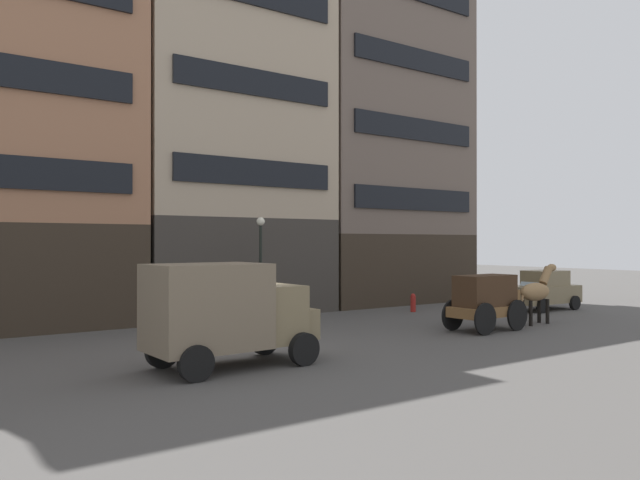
{
  "coord_description": "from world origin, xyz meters",
  "views": [
    {
      "loc": [
        -7.83,
        -15.24,
        3.14
      ],
      "look_at": [
        4.25,
        2.07,
        3.23
      ],
      "focal_mm": 33.89,
      "sensor_mm": 36.0,
      "label": 1
    }
  ],
  "objects_px": {
    "cargo_wagon": "(486,298)",
    "fire_hydrant_curbside": "(413,302)",
    "streetlamp_curbside": "(261,255)",
    "pedestrian_officer": "(247,301)",
    "sedan_parked_curb": "(544,290)",
    "draft_horse": "(537,291)",
    "delivery_truck_near": "(228,311)"
  },
  "relations": [
    {
      "from": "cargo_wagon",
      "to": "streetlamp_curbside",
      "type": "height_order",
      "value": "streetlamp_curbside"
    },
    {
      "from": "draft_horse",
      "to": "fire_hydrant_curbside",
      "type": "distance_m",
      "value": 5.88
    },
    {
      "from": "cargo_wagon",
      "to": "fire_hydrant_curbside",
      "type": "xyz_separation_m",
      "value": [
        1.91,
        5.73,
        -0.72
      ]
    },
    {
      "from": "cargo_wagon",
      "to": "draft_horse",
      "type": "relative_size",
      "value": 1.26
    },
    {
      "from": "draft_horse",
      "to": "cargo_wagon",
      "type": "bearing_deg",
      "value": -179.97
    },
    {
      "from": "pedestrian_officer",
      "to": "streetlamp_curbside",
      "type": "distance_m",
      "value": 2.01
    },
    {
      "from": "sedan_parked_curb",
      "to": "streetlamp_curbside",
      "type": "height_order",
      "value": "streetlamp_curbside"
    },
    {
      "from": "delivery_truck_near",
      "to": "pedestrian_officer",
      "type": "relative_size",
      "value": 2.46
    },
    {
      "from": "cargo_wagon",
      "to": "sedan_parked_curb",
      "type": "relative_size",
      "value": 0.79
    },
    {
      "from": "pedestrian_officer",
      "to": "fire_hydrant_curbside",
      "type": "height_order",
      "value": "pedestrian_officer"
    },
    {
      "from": "sedan_parked_curb",
      "to": "pedestrian_officer",
      "type": "distance_m",
      "value": 14.43
    },
    {
      "from": "cargo_wagon",
      "to": "fire_hydrant_curbside",
      "type": "height_order",
      "value": "cargo_wagon"
    },
    {
      "from": "cargo_wagon",
      "to": "fire_hydrant_curbside",
      "type": "distance_m",
      "value": 6.08
    },
    {
      "from": "cargo_wagon",
      "to": "delivery_truck_near",
      "type": "xyz_separation_m",
      "value": [
        -10.43,
        -0.55,
        0.28
      ]
    },
    {
      "from": "pedestrian_officer",
      "to": "draft_horse",
      "type": "bearing_deg",
      "value": -30.1
    },
    {
      "from": "cargo_wagon",
      "to": "pedestrian_officer",
      "type": "height_order",
      "value": "cargo_wagon"
    },
    {
      "from": "draft_horse",
      "to": "sedan_parked_curb",
      "type": "xyz_separation_m",
      "value": [
        4.57,
        2.86,
        -0.36
      ]
    },
    {
      "from": "draft_horse",
      "to": "delivery_truck_near",
      "type": "xyz_separation_m",
      "value": [
        -13.38,
        -0.55,
        0.15
      ]
    },
    {
      "from": "draft_horse",
      "to": "fire_hydrant_curbside",
      "type": "height_order",
      "value": "draft_horse"
    },
    {
      "from": "cargo_wagon",
      "to": "streetlamp_curbside",
      "type": "xyz_separation_m",
      "value": [
        -5.73,
        6.17,
        1.52
      ]
    },
    {
      "from": "cargo_wagon",
      "to": "delivery_truck_near",
      "type": "bearing_deg",
      "value": -177.0
    },
    {
      "from": "sedan_parked_curb",
      "to": "draft_horse",
      "type": "bearing_deg",
      "value": -147.96
    },
    {
      "from": "streetlamp_curbside",
      "to": "pedestrian_officer",
      "type": "bearing_deg",
      "value": -146.64
    },
    {
      "from": "pedestrian_officer",
      "to": "fire_hydrant_curbside",
      "type": "distance_m",
      "value": 8.58
    },
    {
      "from": "draft_horse",
      "to": "fire_hydrant_curbside",
      "type": "bearing_deg",
      "value": 100.24
    },
    {
      "from": "cargo_wagon",
      "to": "delivery_truck_near",
      "type": "height_order",
      "value": "delivery_truck_near"
    },
    {
      "from": "cargo_wagon",
      "to": "streetlamp_curbside",
      "type": "bearing_deg",
      "value": 132.91
    },
    {
      "from": "draft_horse",
      "to": "streetlamp_curbside",
      "type": "height_order",
      "value": "streetlamp_curbside"
    },
    {
      "from": "sedan_parked_curb",
      "to": "fire_hydrant_curbside",
      "type": "bearing_deg",
      "value": 152.94
    },
    {
      "from": "delivery_truck_near",
      "to": "sedan_parked_curb",
      "type": "distance_m",
      "value": 18.28
    },
    {
      "from": "cargo_wagon",
      "to": "fire_hydrant_curbside",
      "type": "bearing_deg",
      "value": 71.52
    },
    {
      "from": "cargo_wagon",
      "to": "streetlamp_curbside",
      "type": "relative_size",
      "value": 0.72
    }
  ]
}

